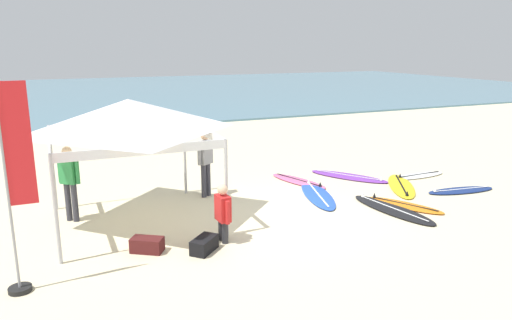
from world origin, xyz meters
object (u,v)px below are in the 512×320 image
Objects in this scene: surfboard_purple at (349,176)px; gear_bag_by_pole at (147,245)px; surfboard_black at (392,209)px; person_grey at (205,160)px; surfboard_white at (419,175)px; surfboard_pink at (298,181)px; canopy_tent at (129,116)px; surfboard_yellow at (401,186)px; banner_flag at (17,197)px; surfboard_blue at (318,195)px; surfboard_orange at (404,205)px; person_green at (69,178)px; gear_bag_near_tent at (204,245)px; surfboard_navy at (461,190)px; person_red at (223,211)px.

surfboard_purple is 7.15m from gear_bag_by_pole.
surfboard_black is 1.48× the size of person_grey.
surfboard_white is 3.73m from surfboard_pink.
surfboard_black is (5.77, -1.71, -2.35)m from canopy_tent.
surfboard_yellow is 0.70× the size of banner_flag.
surfboard_pink is at bearing 174.24° from surfboard_purple.
surfboard_white is at bearing 15.02° from banner_flag.
surfboard_black is 0.75× the size of banner_flag.
surfboard_blue is 2.18m from surfboard_orange.
person_grey is at bearing -175.99° from surfboard_pink.
surfboard_purple is 2.76m from surfboard_orange.
person_grey is (3.30, 0.52, 0.00)m from person_green.
canopy_tent is at bearing 163.51° from surfboard_black.
person_green reaches higher than gear_bag_near_tent.
surfboard_white is at bearing 41.51° from surfboard_orange.
surfboard_purple is at bearing 10.26° from canopy_tent.
surfboard_black is 4.85m from gear_bag_near_tent.
surfboard_black is at bearing -141.89° from surfboard_white.
surfboard_blue and surfboard_black have the same top height.
canopy_tent is 1.30× the size of surfboard_blue.
surfboard_yellow is 1.12× the size of surfboard_pink.
surfboard_pink is at bearing 31.75° from gear_bag_by_pole.
canopy_tent is 1.62× the size of surfboard_navy.
banner_flag is (-3.56, -0.59, 0.92)m from person_red.
surfboard_purple is (1.78, 1.19, 0.00)m from surfboard_blue.
surfboard_blue is at bearing -173.42° from surfboard_white.
person_red is 1.59m from gear_bag_by_pole.
surfboard_yellow and surfboard_navy have the same top height.
surfboard_blue is 3.80m from surfboard_white.
surfboard_purple is at bearing 159.28° from surfboard_white.
gear_bag_near_tent reaches higher than surfboard_pink.
surfboard_yellow is 0.92× the size of surfboard_blue.
person_grey is (2.02, 1.14, -1.40)m from canopy_tent.
surfboard_pink is 3.01m from person_grey.
surfboard_pink is at bearing 4.01° from person_grey.
surfboard_orange is 1.16× the size of person_green.
surfboard_yellow is at bearing 141.18° from surfboard_navy.
surfboard_pink is 1.24× the size of person_grey.
canopy_tent is at bearing -169.74° from surfboard_purple.
surfboard_navy is (8.46, -1.21, -2.35)m from canopy_tent.
surfboard_purple is 2.13m from surfboard_white.
surfboard_orange is (-2.25, -1.99, -0.00)m from surfboard_white.
person_red is 2.00× the size of gear_bag_by_pole.
surfboard_white is (1.99, -0.75, 0.00)m from surfboard_purple.
surfboard_yellow and surfboard_orange have the same top height.
gear_bag_by_pole reaches higher than surfboard_yellow.
surfboard_blue is at bearing -146.26° from surfboard_purple.
surfboard_navy is at bearing -50.34° from surfboard_purple.
surfboard_navy is 3.41× the size of gear_bag_by_pole.
gear_bag_by_pole reaches higher than surfboard_black.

